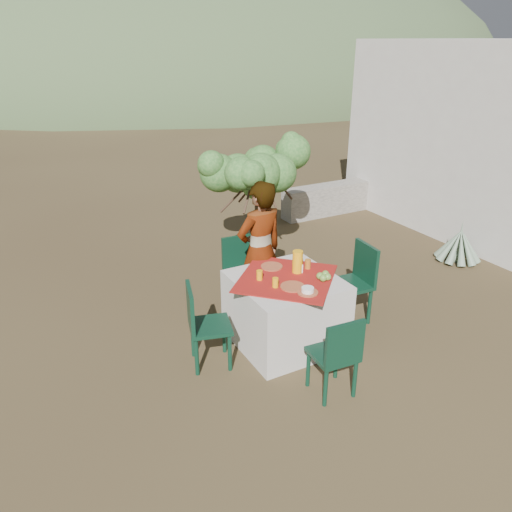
{
  "coord_description": "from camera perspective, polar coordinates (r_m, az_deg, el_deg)",
  "views": [
    {
      "loc": [
        -2.19,
        -3.76,
        3.03
      ],
      "look_at": [
        0.14,
        0.53,
        0.88
      ],
      "focal_mm": 35.0,
      "sensor_mm": 36.0,
      "label": 1
    }
  ],
  "objects": [
    {
      "name": "bowl_plate",
      "position": [
        4.85,
        5.91,
        -4.15
      ],
      "size": [
        0.21,
        0.21,
        0.01
      ],
      "primitive_type": "cylinder",
      "color": "brown",
      "rests_on": "table"
    },
    {
      "name": "glass_far",
      "position": [
        5.06,
        0.41,
        -2.2
      ],
      "size": [
        0.06,
        0.06,
        0.1
      ],
      "primitive_type": "cylinder",
      "color": "#FFAB10",
      "rests_on": "table"
    },
    {
      "name": "hill_near_right",
      "position": [
        42.32,
        -9.33,
        19.35
      ],
      "size": [
        48.0,
        48.0,
        20.0
      ],
      "primitive_type": "ellipsoid",
      "color": "#415731",
      "rests_on": "ground"
    },
    {
      "name": "jar_right",
      "position": [
        5.39,
        5.12,
        -0.73
      ],
      "size": [
        0.05,
        0.05,
        0.08
      ],
      "primitive_type": "cylinder",
      "color": "#BD6C21",
      "rests_on": "table"
    },
    {
      "name": "hill_far_right",
      "position": [
        58.28,
        2.98,
        20.74
      ],
      "size": [
        36.0,
        36.0,
        14.0
      ],
      "primitive_type": "ellipsoid",
      "color": "gray",
      "rests_on": "ground"
    },
    {
      "name": "chair_near",
      "position": [
        4.55,
        9.26,
        -10.96
      ],
      "size": [
        0.41,
        0.41,
        0.82
      ],
      "rotation": [
        0.0,
        0.0,
        3.07
      ],
      "color": "black",
      "rests_on": "ground"
    },
    {
      "name": "glass_near",
      "position": [
        4.92,
        2.23,
        -3.05
      ],
      "size": [
        0.06,
        0.06,
        0.1
      ],
      "primitive_type": "cylinder",
      "color": "#FFAB10",
      "rests_on": "table"
    },
    {
      "name": "plate_far",
      "position": [
        5.35,
        1.81,
        -1.2
      ],
      "size": [
        0.24,
        0.24,
        0.01
      ],
      "primitive_type": "cylinder",
      "color": "brown",
      "rests_on": "table"
    },
    {
      "name": "chair_far",
      "position": [
        6.01,
        -1.75,
        -1.4
      ],
      "size": [
        0.42,
        0.42,
        0.85
      ],
      "rotation": [
        0.0,
        0.0,
        -0.08
      ],
      "color": "black",
      "rests_on": "ground"
    },
    {
      "name": "chair_left",
      "position": [
        4.92,
        -6.15,
        -7.57
      ],
      "size": [
        0.49,
        0.49,
        0.87
      ],
      "rotation": [
        0.0,
        0.0,
        1.3
      ],
      "color": "black",
      "rests_on": "ground"
    },
    {
      "name": "juice_pitcher",
      "position": [
        5.21,
        4.77,
        -0.65
      ],
      "size": [
        0.11,
        0.11,
        0.24
      ],
      "primitive_type": "cylinder",
      "color": "#FFAB10",
      "rests_on": "table"
    },
    {
      "name": "ground",
      "position": [
        5.3,
        1.44,
        -11.1
      ],
      "size": [
        160.0,
        160.0,
        0.0
      ],
      "primitive_type": "plane",
      "color": "#382A19",
      "rests_on": "ground"
    },
    {
      "name": "table",
      "position": [
        5.31,
        3.37,
        -6.21
      ],
      "size": [
        1.3,
        1.3,
        0.76
      ],
      "color": "silver",
      "rests_on": "ground"
    },
    {
      "name": "stone_wall",
      "position": [
        9.61,
        10.12,
        6.73
      ],
      "size": [
        2.6,
        0.35,
        0.55
      ],
      "primitive_type": "cube",
      "color": "gray",
      "rests_on": "ground"
    },
    {
      "name": "white_bowl",
      "position": [
        4.83,
        5.93,
        -3.85
      ],
      "size": [
        0.12,
        0.12,
        0.04
      ],
      "primitive_type": "cylinder",
      "color": "white",
      "rests_on": "bowl_plate"
    },
    {
      "name": "chair_right",
      "position": [
        5.78,
        11.37,
        -2.59
      ],
      "size": [
        0.46,
        0.46,
        0.92
      ],
      "rotation": [
        0.0,
        0.0,
        4.62
      ],
      "color": "black",
      "rests_on": "ground"
    },
    {
      "name": "person",
      "position": [
        5.61,
        0.45,
        0.53
      ],
      "size": [
        0.64,
        0.46,
        1.63
      ],
      "primitive_type": "imported",
      "rotation": [
        0.0,
        0.0,
        3.27
      ],
      "color": "#8C6651",
      "rests_on": "ground"
    },
    {
      "name": "plate_near",
      "position": [
        4.94,
        4.21,
        -3.5
      ],
      "size": [
        0.25,
        0.25,
        0.01
      ],
      "primitive_type": "cylinder",
      "color": "brown",
      "rests_on": "table"
    },
    {
      "name": "napkin_holder",
      "position": [
        5.22,
        4.93,
        -1.45
      ],
      "size": [
        0.08,
        0.05,
        0.09
      ],
      "primitive_type": "cube",
      "rotation": [
        0.0,
        0.0,
        -0.12
      ],
      "color": "white",
      "rests_on": "table"
    },
    {
      "name": "shrub_tree",
      "position": [
        6.96,
        0.45,
        9.06
      ],
      "size": [
        1.36,
        1.33,
        1.6
      ],
      "color": "#4A3525",
      "rests_on": "ground"
    },
    {
      "name": "guesthouse",
      "position": [
        9.69,
        26.32,
        12.31
      ],
      "size": [
        3.2,
        4.2,
        3.0
      ],
      "primitive_type": "cube",
      "color": "beige",
      "rests_on": "ground"
    },
    {
      "name": "agave",
      "position": [
        7.86,
        22.18,
        1.1
      ],
      "size": [
        0.64,
        0.66,
        0.69
      ],
      "rotation": [
        0.0,
        0.0,
        0.3
      ],
      "color": "gray",
      "rests_on": "ground"
    },
    {
      "name": "jar_left",
      "position": [
        5.33,
        5.94,
        -0.91
      ],
      "size": [
        0.06,
        0.06,
        0.1
      ],
      "primitive_type": "cylinder",
      "color": "#BD6C21",
      "rests_on": "table"
    },
    {
      "name": "fruit_cluster",
      "position": [
        5.11,
        7.78,
        -2.31
      ],
      "size": [
        0.15,
        0.14,
        0.08
      ],
      "color": "olive",
      "rests_on": "table"
    }
  ]
}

